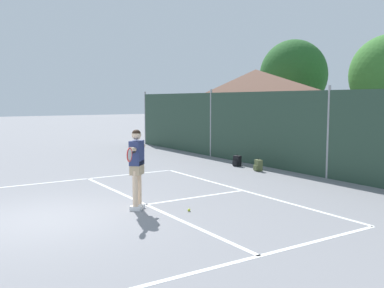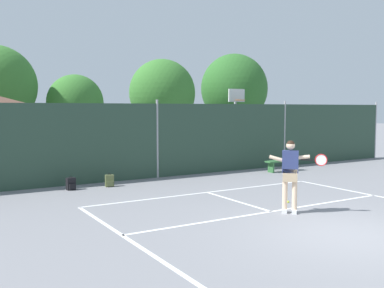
{
  "view_description": "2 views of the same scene",
  "coord_description": "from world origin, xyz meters",
  "px_view_note": "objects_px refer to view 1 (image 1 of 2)",
  "views": [
    {
      "loc": [
        9.21,
        -2.12,
        2.53
      ],
      "look_at": [
        -1.06,
        4.49,
        1.27
      ],
      "focal_mm": 40.41,
      "sensor_mm": 36.0,
      "label": 1
    },
    {
      "loc": [
        -7.51,
        -6.01,
        2.67
      ],
      "look_at": [
        -1.2,
        4.44,
        1.66
      ],
      "focal_mm": 41.14,
      "sensor_mm": 36.0,
      "label": 2
    }
  ],
  "objects_px": {
    "tennis_player": "(137,162)",
    "tennis_ball": "(189,210)",
    "backpack_black": "(237,161)",
    "backpack_olive": "(258,166)"
  },
  "relations": [
    {
      "from": "tennis_player",
      "to": "backpack_black",
      "type": "bearing_deg",
      "value": 122.65
    },
    {
      "from": "backpack_black",
      "to": "backpack_olive",
      "type": "bearing_deg",
      "value": -3.39
    },
    {
      "from": "backpack_olive",
      "to": "backpack_black",
      "type": "bearing_deg",
      "value": 176.61
    },
    {
      "from": "tennis_player",
      "to": "tennis_ball",
      "type": "height_order",
      "value": "tennis_player"
    },
    {
      "from": "tennis_ball",
      "to": "backpack_olive",
      "type": "bearing_deg",
      "value": 123.79
    },
    {
      "from": "tennis_player",
      "to": "backpack_black",
      "type": "distance_m",
      "value": 7.24
    },
    {
      "from": "tennis_player",
      "to": "backpack_olive",
      "type": "height_order",
      "value": "tennis_player"
    },
    {
      "from": "backpack_black",
      "to": "backpack_olive",
      "type": "height_order",
      "value": "same"
    },
    {
      "from": "tennis_ball",
      "to": "backpack_black",
      "type": "xyz_separation_m",
      "value": [
        -4.68,
        5.13,
        0.16
      ]
    },
    {
      "from": "tennis_player",
      "to": "backpack_black",
      "type": "relative_size",
      "value": 4.01
    }
  ]
}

